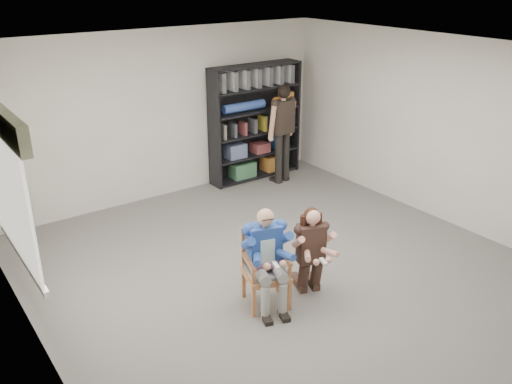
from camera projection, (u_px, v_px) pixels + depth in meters
room_shell at (299, 177)px, 6.36m from camera, size 6.00×7.00×2.80m
floor at (296, 279)px, 6.90m from camera, size 6.00×7.00×0.01m
window_left at (10, 188)px, 5.44m from camera, size 0.16×2.00×1.75m
armchair at (266, 269)px, 6.23m from camera, size 0.68×0.67×0.94m
seated_man at (266, 258)px, 6.17m from camera, size 0.73×0.86×1.22m
kneeling_woman at (312, 252)px, 6.42m from camera, size 0.68×0.86×1.11m
bookshelf at (255, 123)px, 9.87m from camera, size 1.80×0.38×2.10m
standing_man at (283, 135)px, 9.69m from camera, size 0.59×0.38×1.79m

